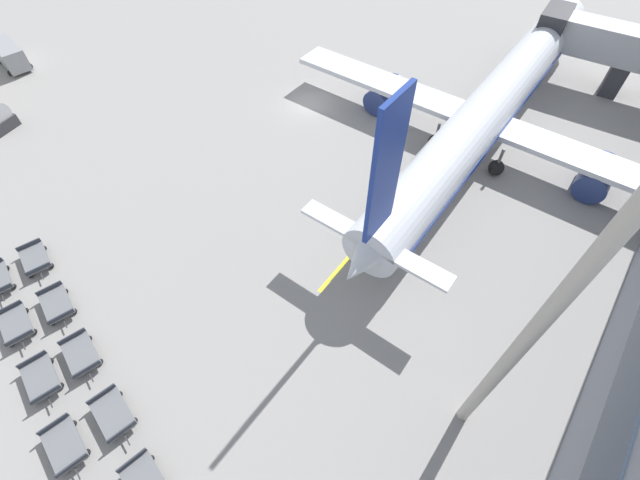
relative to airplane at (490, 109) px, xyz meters
The scene contains 12 objects.
ground_plane 16.76m from the airplane, 162.28° to the right, with size 500.00×500.00×0.00m, color gray.
airplane is the anchor object (origin of this frame).
service_van 49.10m from the airplane, 157.38° to the right, with size 5.49×3.08×2.38m.
baggage_dolly_row_near_col_b 38.17m from the airplane, 113.05° to the right, with size 3.49×2.22×0.92m.
baggage_dolly_row_near_col_c 37.52m from the airplane, 106.31° to the right, with size 3.49×2.21×0.92m.
baggage_dolly_row_near_col_d 37.70m from the airplane, 99.51° to the right, with size 3.48×2.11×0.92m.
baggage_dolly_row_mid_a_col_a 36.81m from the airplane, 120.64° to the right, with size 3.48×2.29×0.92m.
baggage_dolly_row_mid_a_col_b 35.73m from the airplane, 113.52° to the right, with size 3.49×2.26×0.92m.
baggage_dolly_row_mid_a_col_c 35.23m from the airplane, 106.49° to the right, with size 3.49×2.23×0.92m.
baggage_dolly_row_mid_a_col_d 35.14m from the airplane, 99.13° to the right, with size 3.48×2.11×0.92m.
apron_light_mast 27.44m from the airplane, 67.42° to the right, with size 2.00×0.71×27.80m.
stand_guidance_stripe 10.04m from the airplane, 101.60° to the right, with size 0.86×24.21×0.01m.
Camera 1 is at (23.30, -28.30, 24.48)m, focal length 24.00 mm.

